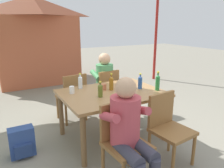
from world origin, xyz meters
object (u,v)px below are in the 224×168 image
person_in_plaid_shirt (103,80)px  bottle_green (158,82)px  bottle_amber (111,83)px  cup_terracotta (104,87)px  chair_far_left (73,95)px  backpack_by_near_side (22,143)px  brick_kiosk (35,38)px  bottle_clear (80,82)px  chair_near_right (168,125)px  dining_table (112,97)px  lamp_post (157,12)px  bottle_olive (100,90)px  chair_near_left (123,138)px  cup_glass (123,82)px  backpack_by_far_side (157,105)px  cup_white (72,90)px  chair_far_right (106,90)px  bottle_blue (140,82)px  person_in_white_shirt (129,128)px

person_in_plaid_shirt → bottle_green: size_ratio=4.08×
bottle_amber → cup_terracotta: 0.13m
person_in_plaid_shirt → chair_far_left: bearing=-170.4°
backpack_by_near_side → brick_kiosk: (0.99, 3.97, 1.10)m
person_in_plaid_shirt → bottle_clear: size_ratio=4.88×
chair_near_right → backpack_by_near_side: size_ratio=2.20×
dining_table → lamp_post: (2.94, 2.54, 1.37)m
chair_near_right → bottle_olive: (-0.56, 0.72, 0.34)m
cup_terracotta → bottle_clear: bearing=140.1°
chair_near_left → cup_terracotta: bearing=74.3°
cup_glass → backpack_by_far_side: (0.83, 0.09, -0.58)m
chair_far_left → cup_white: bearing=-109.1°
bottle_clear → cup_white: 0.27m
person_in_plaid_shirt → backpack_by_far_side: person_in_plaid_shirt is taller
brick_kiosk → chair_far_right: bearing=-79.4°
bottle_blue → bottle_olive: bottle_blue is taller
person_in_white_shirt → cup_terracotta: (0.27, 1.10, 0.12)m
chair_near_left → bottle_green: bottle_green is taller
person_in_white_shirt → bottle_green: size_ratio=4.08×
cup_glass → chair_far_right: bearing=89.0°
dining_table → chair_near_left: size_ratio=1.67×
chair_far_left → backpack_by_far_side: (1.47, -0.53, -0.29)m
person_in_plaid_shirt → cup_white: (-0.86, -0.73, 0.13)m
bottle_clear → chair_near_left: bearing=-89.8°
bottle_blue → cup_white: bottle_blue is taller
chair_near_left → brick_kiosk: 5.02m
cup_glass → backpack_by_far_side: cup_glass is taller
bottle_clear → lamp_post: 4.09m
brick_kiosk → bottle_amber: bearing=-85.4°
chair_near_left → cup_white: chair_near_left is taller
person_in_plaid_shirt → lamp_post: (2.61, 1.59, 1.36)m
chair_far_left → chair_near_right: 1.79m
cup_terracotta → cup_glass: bearing=10.2°
backpack_by_near_side → backpack_by_far_side: size_ratio=0.93×
cup_terracotta → backpack_by_far_side: (1.21, 0.16, -0.57)m
chair_far_right → bottle_olive: bottle_olive is taller
chair_far_right → person_in_plaid_shirt: 0.20m
chair_far_right → cup_terracotta: size_ratio=9.53×
bottle_blue → backpack_by_near_side: (-1.73, 0.20, -0.64)m
bottle_amber → cup_terracotta: bottle_amber is taller
person_in_plaid_shirt → bottle_amber: 0.92m
chair_near_left → chair_far_right: size_ratio=1.00×
bottle_green → cup_glass: bottle_green is taller
chair_near_right → lamp_post: lamp_post is taller
cup_terracotta → cup_glass: size_ratio=0.89×
chair_far_left → bottle_green: 1.50m
backpack_by_near_side → backpack_by_far_side: bearing=3.9°
chair_far_right → bottle_amber: bottle_amber is taller
bottle_olive → cup_terracotta: size_ratio=2.42×
bottle_blue → cup_terracotta: bottle_blue is taller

